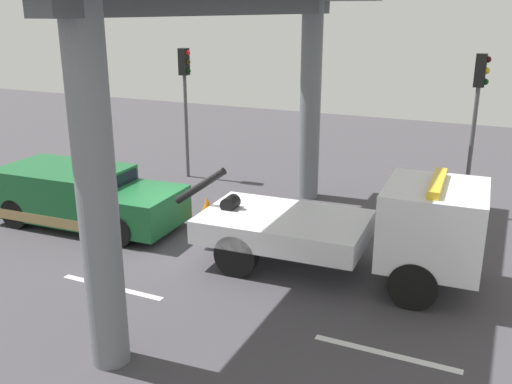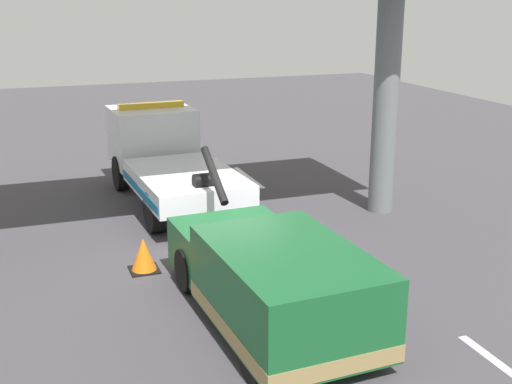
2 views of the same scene
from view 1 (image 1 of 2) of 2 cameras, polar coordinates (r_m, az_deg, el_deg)
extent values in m
cube|color=#423F44|center=(15.02, -7.59, -5.14)|extent=(60.00, 40.00, 0.10)
cube|color=silver|center=(12.95, -14.30, -9.24)|extent=(2.60, 0.16, 0.01)
cube|color=silver|center=(10.64, 12.91, -15.55)|extent=(2.60, 0.16, 0.01)
cube|color=white|center=(13.36, 2.85, -3.48)|extent=(3.95, 2.57, 0.55)
cube|color=white|center=(12.54, 17.39, -3.07)|extent=(2.15, 2.39, 1.65)
cube|color=black|center=(12.40, 20.36, -1.84)|extent=(0.16, 2.21, 0.66)
cube|color=#196B9E|center=(14.46, 4.43, -2.17)|extent=(3.65, 0.19, 0.20)
cylinder|color=black|center=(13.95, -5.63, 0.58)|extent=(1.42, 0.24, 1.07)
cylinder|color=black|center=(13.71, -2.60, -1.14)|extent=(0.38, 0.47, 0.36)
cube|color=yellow|center=(12.26, 17.78, 0.88)|extent=(0.33, 1.93, 0.16)
cylinder|color=black|center=(13.87, 16.62, -5.30)|extent=(1.01, 0.37, 1.00)
cylinder|color=black|center=(11.98, 15.51, -8.99)|extent=(1.01, 0.37, 1.00)
cylinder|color=black|center=(14.67, 1.34, -3.25)|extent=(1.01, 0.37, 1.00)
cylinder|color=black|center=(12.89, -1.98, -6.33)|extent=(1.01, 0.37, 1.00)
cube|color=#195B2D|center=(16.90, -18.63, 0.13)|extent=(3.55, 2.36, 1.35)
cube|color=#195B2D|center=(15.44, -11.20, -1.68)|extent=(1.82, 2.19, 0.95)
cube|color=black|center=(15.75, -13.88, 0.43)|extent=(0.15, 1.94, 0.59)
cube|color=#9E8451|center=(17.04, -18.46, -1.46)|extent=(3.57, 2.37, 0.28)
cylinder|color=black|center=(16.37, -9.76, -1.52)|extent=(0.85, 0.32, 0.84)
cylinder|color=black|center=(14.89, -13.62, -3.78)|extent=(0.85, 0.32, 0.84)
cylinder|color=black|center=(18.33, -18.82, -0.13)|extent=(0.85, 0.32, 0.84)
cylinder|color=black|center=(17.01, -22.98, -1.98)|extent=(0.85, 0.32, 0.84)
cylinder|color=slate|center=(17.80, 5.48, 8.84)|extent=(0.65, 0.65, 6.03)
cylinder|color=slate|center=(9.24, -15.71, -0.25)|extent=(0.65, 0.65, 6.03)
cube|color=#4A4E52|center=(12.99, -1.91, 18.15)|extent=(0.50, 11.57, 0.36)
cylinder|color=#515456|center=(20.34, -7.01, 6.49)|extent=(0.12, 0.12, 3.63)
cube|color=black|center=(20.02, -7.26, 12.86)|extent=(0.28, 0.32, 0.90)
sphere|color=red|center=(19.91, -6.89, 13.72)|extent=(0.18, 0.18, 0.18)
sphere|color=#3A2D06|center=(19.93, -6.86, 12.86)|extent=(0.18, 0.18, 0.18)
sphere|color=black|center=(19.96, -6.83, 12.00)|extent=(0.18, 0.18, 0.18)
cylinder|color=#515456|center=(17.41, 20.76, 3.71)|extent=(0.12, 0.12, 3.74)
cube|color=black|center=(17.04, 21.62, 11.29)|extent=(0.28, 0.32, 0.90)
sphere|color=#360605|center=(17.00, 22.29, 12.23)|extent=(0.18, 0.18, 0.18)
sphere|color=gold|center=(17.03, 22.17, 11.23)|extent=(0.18, 0.18, 0.18)
sphere|color=black|center=(17.06, 22.05, 10.23)|extent=(0.18, 0.18, 0.18)
cone|color=orange|center=(16.24, -4.91, -1.72)|extent=(0.54, 0.54, 0.71)
cube|color=black|center=(16.36, -4.88, -2.84)|extent=(0.60, 0.60, 0.03)
camera|label=2|loc=(25.63, -29.16, 15.10)|focal=46.80mm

